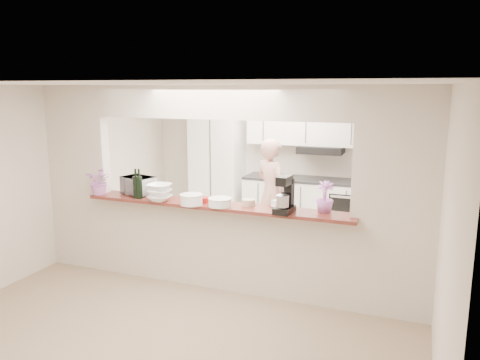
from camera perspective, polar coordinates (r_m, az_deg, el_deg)
The scene contains 19 objects.
floor at distance 6.05m, azimuth -2.72°, elevation -12.87°, with size 6.00×6.00×0.00m, color gray.
tile_overlay at distance 7.39m, azimuth 2.22°, elevation -8.27°, with size 5.00×2.90×0.01m, color silver.
partition at distance 5.61m, azimuth -2.86°, elevation 1.10°, with size 5.00×0.15×2.50m.
bar_counter at distance 5.83m, azimuth -2.79°, elevation -7.71°, with size 3.40×0.38×1.09m.
kitchen_cabinets at distance 8.28m, azimuth 3.71°, elevation 0.78°, with size 3.15×0.62×2.25m.
refrigerator at distance 7.86m, azimuth 19.26°, elevation -1.31°, with size 0.75×0.70×1.70m, color #A0A0A5.
flower_left at distance 6.35m, azimuth -16.72°, elevation -0.11°, with size 0.33×0.29×0.37m, color #CA6ABF.
wine_bottle_a at distance 6.03m, azimuth -12.57°, elevation -0.82°, with size 0.08×0.08×0.38m.
wine_bottle_b at distance 6.01m, azimuth -12.17°, elevation -0.84°, with size 0.08×0.08×0.38m.
toaster_oven at distance 6.26m, azimuth -12.30°, elevation -0.66°, with size 0.43×0.29×0.24m, color #ADADB3.
serving_bowls at distance 5.84m, azimuth -9.80°, elevation -1.53°, with size 0.28×0.28×0.21m, color white.
plate_stack_a at distance 5.62m, azimuth -5.95°, elevation -2.37°, with size 0.28×0.28×0.13m.
plate_stack_b at distance 5.52m, azimuth -2.47°, elevation -2.71°, with size 0.28×0.28×0.10m.
red_bowl at distance 5.72m, azimuth -4.32°, elevation -2.43°, with size 0.13×0.13×0.06m, color maroon.
tan_bowl at distance 5.55m, azimuth 1.03°, elevation -2.74°, with size 0.16×0.16×0.08m, color tan.
utensil_caddy at distance 5.45m, azimuth 5.10°, elevation -2.35°, with size 0.30×0.24×0.25m.
stand_mixer at distance 5.23m, azimuth 5.51°, elevation -1.97°, with size 0.21×0.30×0.42m.
flower_right at distance 5.32m, azimuth 10.29°, elevation -2.03°, with size 0.20×0.20×0.35m, color #C067BC.
person at distance 7.23m, azimuth 3.85°, elevation -1.73°, with size 0.62×0.41×1.70m, color tan.
Camera 1 is at (2.26, -5.04, 2.46)m, focal length 35.00 mm.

